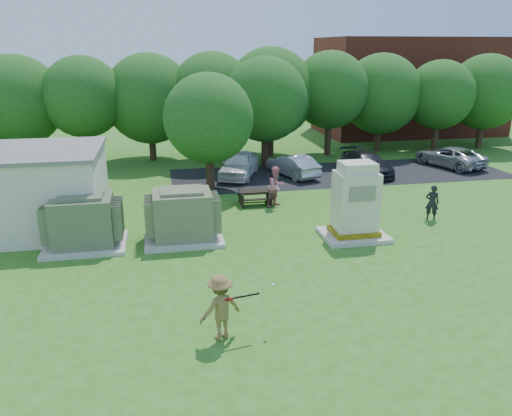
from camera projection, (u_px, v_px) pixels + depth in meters
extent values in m
plane|color=#2D6619|center=(280.00, 284.00, 15.97)|extent=(120.00, 120.00, 0.00)
cube|color=maroon|center=(409.00, 86.00, 43.22)|extent=(15.00, 8.00, 8.00)
cube|color=#232326|center=(340.00, 174.00, 29.84)|extent=(20.00, 6.00, 0.01)
cube|color=beige|center=(86.00, 245.00, 18.96)|extent=(3.00, 2.40, 0.15)
cube|color=#5A6648|center=(83.00, 221.00, 18.66)|extent=(2.20, 1.80, 1.80)
cube|color=#5A6648|center=(80.00, 196.00, 18.37)|extent=(1.60, 1.30, 0.12)
cube|color=#5A6648|center=(47.00, 222.00, 18.42)|extent=(0.32, 1.50, 1.35)
cube|color=#5A6648|center=(118.00, 218.00, 18.88)|extent=(0.32, 1.50, 1.35)
cube|color=beige|center=(184.00, 238.00, 19.63)|extent=(3.00, 2.40, 0.15)
cube|color=#646D4C|center=(183.00, 214.00, 19.33)|extent=(2.20, 1.80, 1.80)
cube|color=#646D4C|center=(182.00, 191.00, 19.04)|extent=(1.60, 1.30, 0.12)
cube|color=#646D4C|center=(149.00, 216.00, 19.10)|extent=(0.32, 1.50, 1.35)
cube|color=#646D4C|center=(215.00, 212.00, 19.56)|extent=(0.32, 1.50, 1.35)
cube|color=beige|center=(353.00, 235.00, 19.91)|extent=(2.51, 2.05, 0.17)
cube|color=yellow|center=(353.00, 231.00, 19.85)|extent=(1.77, 1.43, 0.21)
cube|color=beige|center=(355.00, 201.00, 19.47)|extent=(1.60, 1.26, 2.28)
cube|color=beige|center=(358.00, 167.00, 19.05)|extent=(1.31, 1.03, 0.40)
cube|color=gray|center=(363.00, 194.00, 18.71)|extent=(1.03, 0.05, 0.57)
cube|color=black|center=(255.00, 191.00, 23.86)|extent=(1.59, 0.62, 0.05)
cube|color=black|center=(253.00, 194.00, 24.40)|extent=(1.59, 0.22, 0.04)
cube|color=black|center=(257.00, 200.00, 23.49)|extent=(1.59, 0.22, 0.04)
cube|color=black|center=(241.00, 199.00, 23.84)|extent=(0.07, 1.19, 0.65)
cube|color=black|center=(269.00, 197.00, 24.09)|extent=(0.07, 1.19, 0.65)
imported|color=olive|center=(221.00, 307.00, 12.77)|extent=(1.31, 1.04, 1.78)
imported|color=black|center=(432.00, 203.00, 21.69)|extent=(0.68, 0.59, 1.58)
imported|color=#CA6B82|center=(276.00, 186.00, 23.53)|extent=(1.18, 1.10, 1.93)
imported|color=white|center=(239.00, 164.00, 28.97)|extent=(3.23, 4.69, 1.48)
imported|color=#B4B5BA|center=(293.00, 165.00, 29.14)|extent=(2.55, 4.14, 1.29)
imported|color=black|center=(366.00, 163.00, 29.60)|extent=(2.14, 4.61, 1.30)
imported|color=#A9A8AD|center=(449.00, 157.00, 31.50)|extent=(3.47, 5.01, 1.27)
cylinder|color=black|center=(244.00, 296.00, 12.76)|extent=(0.85, 0.21, 0.06)
cylinder|color=maroon|center=(228.00, 300.00, 12.59)|extent=(0.23, 0.10, 0.06)
sphere|color=white|center=(273.00, 285.00, 13.07)|extent=(0.09, 0.09, 0.09)
cylinder|color=#47301E|center=(24.00, 147.00, 31.53)|extent=(0.44, 0.44, 2.40)
sphere|color=#235B1C|center=(17.00, 101.00, 30.64)|extent=(5.60, 5.60, 5.60)
cylinder|color=#47301E|center=(88.00, 143.00, 31.63)|extent=(0.44, 0.44, 2.80)
sphere|color=#235B1C|center=(83.00, 97.00, 30.74)|extent=(5.00, 5.00, 5.00)
cylinder|color=#47301E|center=(152.00, 143.00, 33.18)|extent=(0.44, 0.44, 2.30)
sphere|color=#235B1C|center=(150.00, 99.00, 32.29)|extent=(5.80, 5.80, 5.80)
cylinder|color=#47301E|center=(214.00, 140.00, 33.01)|extent=(0.44, 0.44, 2.70)
sphere|color=#235B1C|center=(212.00, 94.00, 32.09)|extent=(5.40, 5.40, 5.40)
cylinder|color=#47301E|center=(271.00, 138.00, 34.33)|extent=(0.44, 0.44, 2.50)
sphere|color=#235B1C|center=(271.00, 93.00, 33.39)|extent=(6.00, 6.00, 6.00)
cylinder|color=#47301E|center=(328.00, 134.00, 34.62)|extent=(0.44, 0.44, 2.90)
sphere|color=#235B1C|center=(330.00, 90.00, 33.69)|extent=(5.20, 5.20, 5.20)
cylinder|color=#47301E|center=(378.00, 135.00, 35.98)|extent=(0.44, 0.44, 2.40)
sphere|color=#235B1C|center=(381.00, 94.00, 35.10)|extent=(5.60, 5.60, 5.60)
cylinder|color=#47301E|center=(435.00, 134.00, 35.84)|extent=(0.44, 0.44, 2.60)
sphere|color=#235B1C|center=(440.00, 95.00, 35.00)|extent=(4.80, 4.80, 4.80)
cylinder|color=#47301E|center=(480.00, 131.00, 37.14)|extent=(0.44, 0.44, 2.50)
sphere|color=#235B1C|center=(486.00, 92.00, 36.26)|extent=(5.40, 5.40, 5.40)
cylinder|color=#47301E|center=(210.00, 168.00, 26.15)|extent=(0.44, 0.44, 2.40)
sphere|color=#235B1C|center=(209.00, 118.00, 25.36)|extent=(4.60, 4.60, 4.60)
cylinder|color=#47301E|center=(265.00, 145.00, 31.52)|extent=(0.44, 0.44, 2.60)
sphere|color=#235B1C|center=(265.00, 99.00, 30.63)|extent=(5.20, 5.20, 5.20)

